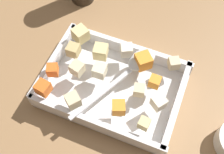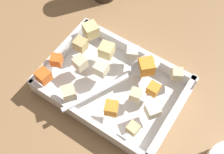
# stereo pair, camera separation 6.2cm
# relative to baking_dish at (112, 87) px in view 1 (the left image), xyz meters

# --- Properties ---
(ground_plane) EXTENTS (4.00, 4.00, 0.00)m
(ground_plane) POSITION_rel_baking_dish_xyz_m (-0.00, -0.00, -0.02)
(ground_plane) COLOR #936D47
(baking_dish) EXTENTS (0.32, 0.23, 0.05)m
(baking_dish) POSITION_rel_baking_dish_xyz_m (0.00, 0.00, 0.00)
(baking_dish) COLOR silver
(baking_dish) RESTS_ON ground_plane
(carrot_chunk_mid_right) EXTENTS (0.05, 0.05, 0.03)m
(carrot_chunk_mid_right) POSITION_rel_baking_dish_xyz_m (-0.05, -0.06, 0.05)
(carrot_chunk_mid_right) COLOR orange
(carrot_chunk_mid_right) RESTS_ON baking_dish
(carrot_chunk_far_left) EXTENTS (0.02, 0.02, 0.02)m
(carrot_chunk_far_left) POSITION_rel_baking_dish_xyz_m (-0.09, -0.02, 0.05)
(carrot_chunk_far_left) COLOR orange
(carrot_chunk_far_left) RESTS_ON baking_dish
(carrot_chunk_under_handle) EXTENTS (0.03, 0.03, 0.02)m
(carrot_chunk_under_handle) POSITION_rel_baking_dish_xyz_m (0.13, 0.03, 0.05)
(carrot_chunk_under_handle) COLOR orange
(carrot_chunk_under_handle) RESTS_ON baking_dish
(carrot_chunk_center) EXTENTS (0.04, 0.04, 0.03)m
(carrot_chunk_center) POSITION_rel_baking_dish_xyz_m (-0.04, 0.06, 0.05)
(carrot_chunk_center) COLOR orange
(carrot_chunk_center) RESTS_ON baking_dish
(carrot_chunk_corner_ne) EXTENTS (0.03, 0.03, 0.03)m
(carrot_chunk_corner_ne) POSITION_rel_baking_dish_xyz_m (0.13, 0.08, 0.05)
(carrot_chunk_corner_ne) COLOR orange
(carrot_chunk_corner_ne) RESTS_ON baking_dish
(potato_chunk_heap_side) EXTENTS (0.03, 0.03, 0.03)m
(potato_chunk_heap_side) POSITION_rel_baking_dish_xyz_m (0.03, -0.00, 0.05)
(potato_chunk_heap_side) COLOR beige
(potato_chunk_heap_side) RESTS_ON baking_dish
(potato_chunk_near_spoon) EXTENTS (0.02, 0.02, 0.02)m
(potato_chunk_near_spoon) POSITION_rel_baking_dish_xyz_m (-0.10, 0.08, 0.05)
(potato_chunk_near_spoon) COLOR #E0CC89
(potato_chunk_near_spoon) RESTS_ON baking_dish
(potato_chunk_corner_sw) EXTENTS (0.03, 0.03, 0.02)m
(potato_chunk_corner_sw) POSITION_rel_baking_dish_xyz_m (-0.07, 0.01, 0.05)
(potato_chunk_corner_sw) COLOR beige
(potato_chunk_corner_sw) RESTS_ON baking_dish
(potato_chunk_back_center) EXTENTS (0.04, 0.04, 0.03)m
(potato_chunk_back_center) POSITION_rel_baking_dish_xyz_m (0.05, 0.09, 0.05)
(potato_chunk_back_center) COLOR beige
(potato_chunk_back_center) RESTS_ON baking_dish
(potato_chunk_rim_edge) EXTENTS (0.04, 0.04, 0.03)m
(potato_chunk_rim_edge) POSITION_rel_baking_dish_xyz_m (0.05, -0.05, 0.05)
(potato_chunk_rim_edge) COLOR #E0CC89
(potato_chunk_rim_edge) RESTS_ON baking_dish
(potato_chunk_heap_top) EXTENTS (0.04, 0.04, 0.03)m
(potato_chunk_heap_top) POSITION_rel_baking_dish_xyz_m (0.11, -0.08, 0.05)
(potato_chunk_heap_top) COLOR #E0CC89
(potato_chunk_heap_top) RESTS_ON baking_dish
(potato_chunk_corner_se) EXTENTS (0.03, 0.03, 0.02)m
(potato_chunk_corner_se) POSITION_rel_baking_dish_xyz_m (-0.12, -0.09, 0.05)
(potato_chunk_corner_se) COLOR beige
(potato_chunk_corner_se) RESTS_ON baking_dish
(potato_chunk_near_right) EXTENTS (0.03, 0.03, 0.03)m
(potato_chunk_near_right) POSITION_rel_baking_dish_xyz_m (0.08, 0.01, 0.05)
(potato_chunk_near_right) COLOR beige
(potato_chunk_near_right) RESTS_ON baking_dish
(potato_chunk_front_center) EXTENTS (0.03, 0.03, 0.03)m
(potato_chunk_front_center) POSITION_rel_baking_dish_xyz_m (0.11, -0.03, 0.05)
(potato_chunk_front_center) COLOR tan
(potato_chunk_front_center) RESTS_ON baking_dish
(parsnip_chunk_mid_left) EXTENTS (0.04, 0.04, 0.03)m
(parsnip_chunk_mid_left) POSITION_rel_baking_dish_xyz_m (-0.12, 0.02, 0.05)
(parsnip_chunk_mid_left) COLOR silver
(parsnip_chunk_mid_left) RESTS_ON baking_dish
(parsnip_chunk_near_left) EXTENTS (0.04, 0.04, 0.03)m
(parsnip_chunk_near_left) POSITION_rel_baking_dish_xyz_m (-0.00, -0.08, 0.05)
(parsnip_chunk_near_left) COLOR silver
(parsnip_chunk_near_left) RESTS_ON baking_dish
(serving_spoon) EXTENTS (0.13, 0.24, 0.02)m
(serving_spoon) POSITION_rel_baking_dish_xyz_m (-0.04, -0.06, 0.05)
(serving_spoon) COLOR silver
(serving_spoon) RESTS_ON baking_dish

